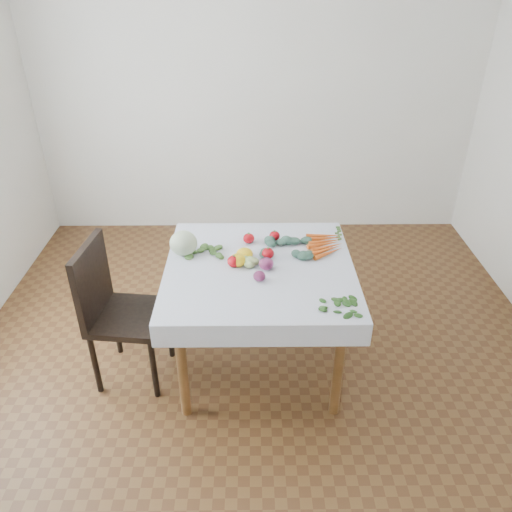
% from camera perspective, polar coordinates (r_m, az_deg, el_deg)
% --- Properties ---
extents(ground, '(4.00, 4.00, 0.00)m').
position_cam_1_polar(ground, '(3.44, 0.36, -11.87)').
color(ground, brown).
extents(back_wall, '(4.00, 0.04, 2.70)m').
position_cam_1_polar(back_wall, '(4.63, 0.01, 18.58)').
color(back_wall, white).
rests_on(back_wall, ground).
extents(table, '(1.00, 1.00, 0.75)m').
position_cam_1_polar(table, '(3.04, 0.40, -2.78)').
color(table, brown).
rests_on(table, ground).
extents(tablecloth, '(1.12, 1.12, 0.01)m').
position_cam_1_polar(tablecloth, '(2.98, 0.41, -1.19)').
color(tablecloth, white).
rests_on(tablecloth, table).
extents(chair, '(0.47, 0.47, 0.94)m').
position_cam_1_polar(chair, '(3.14, -16.01, -5.37)').
color(chair, black).
rests_on(chair, ground).
extents(cabbage, '(0.21, 0.21, 0.15)m').
position_cam_1_polar(cabbage, '(3.10, -8.29, 1.47)').
color(cabbage, '#B3C3A3').
rests_on(cabbage, tablecloth).
extents(tomato_a, '(0.07, 0.07, 0.06)m').
position_cam_1_polar(tomato_a, '(3.25, 2.14, 2.33)').
color(tomato_a, '#AF0B13').
rests_on(tomato_a, tablecloth).
extents(tomato_b, '(0.09, 0.09, 0.06)m').
position_cam_1_polar(tomato_b, '(3.21, -0.83, 2.02)').
color(tomato_b, '#AF0B13').
rests_on(tomato_b, tablecloth).
extents(tomato_c, '(0.10, 0.10, 0.07)m').
position_cam_1_polar(tomato_c, '(2.96, -2.54, -0.62)').
color(tomato_c, '#AF0B13').
rests_on(tomato_c, tablecloth).
extents(tomato_d, '(0.08, 0.08, 0.07)m').
position_cam_1_polar(tomato_d, '(3.04, 1.37, 0.31)').
color(tomato_d, '#AF0B13').
rests_on(tomato_d, tablecloth).
extents(heirloom_back, '(0.10, 0.10, 0.07)m').
position_cam_1_polar(heirloom_back, '(3.03, -1.32, 0.24)').
color(heirloom_back, yellow).
rests_on(heirloom_back, tablecloth).
extents(heirloom_front, '(0.12, 0.12, 0.07)m').
position_cam_1_polar(heirloom_front, '(2.97, -2.10, -0.46)').
color(heirloom_front, yellow).
rests_on(heirloom_front, tablecloth).
extents(onion_a, '(0.09, 0.09, 0.07)m').
position_cam_1_polar(onion_a, '(2.93, 1.18, -0.89)').
color(onion_a, '#53173C').
rests_on(onion_a, tablecloth).
extents(onion_b, '(0.09, 0.09, 0.06)m').
position_cam_1_polar(onion_b, '(2.83, 0.39, -2.31)').
color(onion_b, '#53173C').
rests_on(onion_b, tablecloth).
extents(tomatillo_cluster, '(0.14, 0.15, 0.05)m').
position_cam_1_polar(tomatillo_cluster, '(2.97, -1.28, -0.75)').
color(tomatillo_cluster, '#B6D279').
rests_on(tomatillo_cluster, tablecloth).
extents(carrot_bunch, '(0.23, 0.32, 0.03)m').
position_cam_1_polar(carrot_bunch, '(3.21, 7.90, 1.36)').
color(carrot_bunch, '#D85918').
rests_on(carrot_bunch, tablecloth).
extents(kale_bunch, '(0.29, 0.27, 0.04)m').
position_cam_1_polar(kale_bunch, '(3.14, 3.56, 1.00)').
color(kale_bunch, '#3A5F4E').
rests_on(kale_bunch, tablecloth).
extents(basil_bunch, '(0.23, 0.18, 0.01)m').
position_cam_1_polar(basil_bunch, '(2.67, 9.21, -5.75)').
color(basil_bunch, '#234C17').
rests_on(basil_bunch, tablecloth).
extents(dill_bunch, '(0.22, 0.18, 0.02)m').
position_cam_1_polar(dill_bunch, '(3.12, -5.66, 0.54)').
color(dill_bunch, '#4B7837').
rests_on(dill_bunch, tablecloth).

